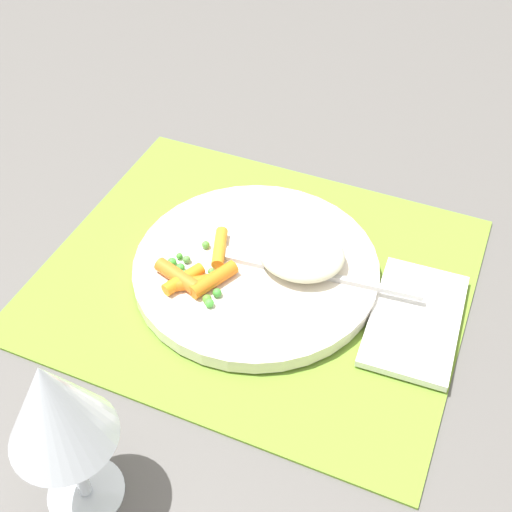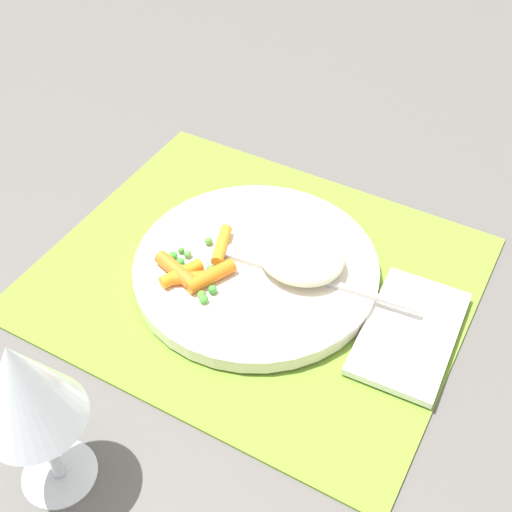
{
  "view_description": "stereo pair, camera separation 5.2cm",
  "coord_description": "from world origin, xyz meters",
  "px_view_note": "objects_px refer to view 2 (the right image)",
  "views": [
    {
      "loc": [
        -0.19,
        0.45,
        0.52
      ],
      "look_at": [
        0.0,
        0.0,
        0.03
      ],
      "focal_mm": 46.96,
      "sensor_mm": 36.0,
      "label": 1
    },
    {
      "loc": [
        -0.24,
        0.43,
        0.52
      ],
      "look_at": [
        0.0,
        0.0,
        0.03
      ],
      "focal_mm": 46.96,
      "sensor_mm": 36.0,
      "label": 2
    }
  ],
  "objects_px": {
    "rice_mound": "(301,256)",
    "carrot_portion": "(196,269)",
    "wine_glass": "(23,388)",
    "napkin": "(409,333)",
    "fork": "(299,274)",
    "plate": "(256,268)"
  },
  "relations": [
    {
      "from": "rice_mound",
      "to": "carrot_portion",
      "type": "relative_size",
      "value": 0.88
    },
    {
      "from": "fork",
      "to": "carrot_portion",
      "type": "bearing_deg",
      "value": 27.17
    },
    {
      "from": "plate",
      "to": "fork",
      "type": "distance_m",
      "value": 0.05
    },
    {
      "from": "rice_mound",
      "to": "fork",
      "type": "height_order",
      "value": "rice_mound"
    },
    {
      "from": "wine_glass",
      "to": "napkin",
      "type": "bearing_deg",
      "value": -126.55
    },
    {
      "from": "rice_mound",
      "to": "napkin",
      "type": "bearing_deg",
      "value": 171.43
    },
    {
      "from": "plate",
      "to": "fork",
      "type": "bearing_deg",
      "value": -174.19
    },
    {
      "from": "plate",
      "to": "rice_mound",
      "type": "height_order",
      "value": "rice_mound"
    },
    {
      "from": "carrot_portion",
      "to": "fork",
      "type": "relative_size",
      "value": 0.5
    },
    {
      "from": "rice_mound",
      "to": "wine_glass",
      "type": "height_order",
      "value": "wine_glass"
    },
    {
      "from": "napkin",
      "to": "fork",
      "type": "bearing_deg",
      "value": -2.8
    },
    {
      "from": "plate",
      "to": "rice_mound",
      "type": "relative_size",
      "value": 2.82
    },
    {
      "from": "rice_mound",
      "to": "carrot_portion",
      "type": "bearing_deg",
      "value": 34.63
    },
    {
      "from": "carrot_portion",
      "to": "fork",
      "type": "bearing_deg",
      "value": -152.83
    },
    {
      "from": "rice_mound",
      "to": "wine_glass",
      "type": "bearing_deg",
      "value": 75.59
    },
    {
      "from": "rice_mound",
      "to": "fork",
      "type": "bearing_deg",
      "value": 109.99
    },
    {
      "from": "wine_glass",
      "to": "plate",
      "type": "bearing_deg",
      "value": -96.78
    },
    {
      "from": "plate",
      "to": "wine_glass",
      "type": "xyz_separation_m",
      "value": [
        0.03,
        0.27,
        0.11
      ]
    },
    {
      "from": "carrot_portion",
      "to": "wine_glass",
      "type": "distance_m",
      "value": 0.25
    },
    {
      "from": "carrot_portion",
      "to": "napkin",
      "type": "xyz_separation_m",
      "value": [
        -0.22,
        -0.04,
        -0.02
      ]
    },
    {
      "from": "fork",
      "to": "wine_glass",
      "type": "bearing_deg",
      "value": 74.02
    },
    {
      "from": "wine_glass",
      "to": "fork",
      "type": "bearing_deg",
      "value": -105.98
    }
  ]
}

